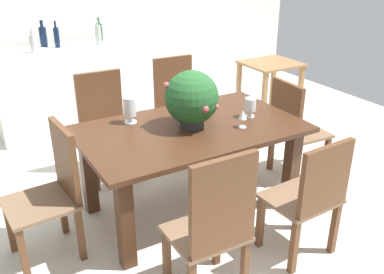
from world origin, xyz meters
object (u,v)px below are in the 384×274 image
Objects in this scene: crystal_vase_right at (130,108)px; wine_glass at (243,115)px; flower_centerpiece at (192,99)px; chair_foot_end at (293,126)px; wine_bottle_tall at (57,37)px; crystal_vase_center_near at (211,94)px; wine_bottle_clear at (98,35)px; chair_head_end at (53,187)px; side_table at (270,76)px; chair_near_right at (312,195)px; wine_bottle_dark at (33,44)px; chair_near_left at (215,224)px; kitchen_counter at (71,89)px; wine_bottle_amber at (99,32)px; dining_table at (191,142)px; crystal_vase_left at (250,106)px; chair_far_right at (177,105)px; chair_far_left at (104,121)px; wine_bottle_green at (43,36)px.

crystal_vase_right is 1.51× the size of wine_glass.
flower_centerpiece is at bearing 146.99° from wine_glass.
wine_bottle_tall is at bearing 36.81° from chair_foot_end.
wine_bottle_clear is at bearing 100.98° from crystal_vase_center_near.
chair_head_end is 0.85m from crystal_vase_right.
wine_bottle_clear is at bearing 153.07° from side_table.
crystal_vase_center_near is (-0.01, 1.24, 0.34)m from chair_near_right.
wine_bottle_clear is 0.73m from wine_bottle_dark.
wine_bottle_clear is (0.42, 3.09, 0.53)m from chair_near_left.
chair_head_end and crystal_vase_right have the same top height.
kitchen_counter is (-0.72, 1.92, -0.37)m from crystal_vase_center_near.
chair_near_right is 3.25m from kitchen_counter.
wine_bottle_amber is 0.37× the size of side_table.
chair_near_right is 0.78m from chair_near_left.
flower_centerpiece reaches higher than side_table.
chair_head_end is at bearing -52.90° from chair_near_left.
chair_head_end is at bearing 179.62° from dining_table.
crystal_vase_left is at bearing -68.04° from wine_bottle_tall.
chair_far_right is (1.48, 0.95, 0.03)m from chair_head_end.
dining_table is 1.02m from chair_far_left.
wine_bottle_amber is (0.45, 0.12, 0.60)m from kitchen_counter.
chair_foot_end is at bearing -121.20° from side_table.
chair_near_left is 0.62× the size of kitchen_counter.
crystal_vase_right is at bearing -85.55° from wine_bottle_green.
side_table is at bearing -134.58° from chair_near_left.
side_table is (1.44, 2.17, 0.06)m from chair_near_right.
crystal_vase_left is 0.97m from crystal_vase_right.
side_table is at bearing -26.93° from wine_bottle_clear.
chair_far_left reaches higher than crystal_vase_left.
chair_near_right is at bearing -70.35° from wine_bottle_dark.
chair_foot_end is at bearing 0.28° from dining_table.
crystal_vase_right is 1.85m from wine_bottle_dark.
flower_centerpiece reaches higher than crystal_vase_center_near.
crystal_vase_center_near is at bearing -59.15° from wine_bottle_dark.
dining_table is 6.66× the size of wine_bottle_dark.
wine_bottle_amber is at bearing -87.47° from chair_near_right.
side_table is (1.31, 1.29, -0.28)m from crystal_vase_left.
chair_near_left is at bearing -87.52° from wine_bottle_green.
wine_bottle_tall reaches higher than wine_bottle_clear.
wine_bottle_green reaches higher than dining_table.
wine_bottle_tall reaches higher than flower_centerpiece.
chair_near_right is at bearing -58.61° from crystal_vase_right.
chair_far_left is 6.10× the size of crystal_vase_left.
chair_far_left is at bearing 139.40° from chair_head_end.
chair_near_right is at bearing -68.00° from flower_centerpiece.
wine_bottle_clear is (0.37, -0.08, 0.60)m from kitchen_counter.
chair_far_left is 2.04m from chair_near_right.
dining_table is at bearing 148.26° from wine_glass.
wine_bottle_green is at bearing -76.89° from chair_near_right.
wine_bottle_green reaches higher than chair_near_left.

